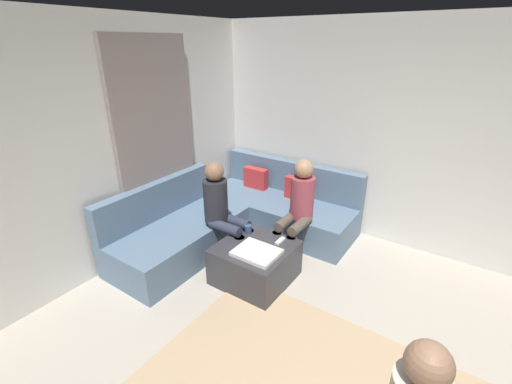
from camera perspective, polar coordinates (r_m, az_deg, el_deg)
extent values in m
cube|color=silver|center=(4.42, 28.38, 6.83)|extent=(6.00, 0.12, 2.70)
cube|color=silver|center=(3.73, -32.46, 3.24)|extent=(0.12, 6.00, 2.70)
cube|color=gray|center=(4.32, -16.08, 7.05)|extent=(0.06, 1.10, 2.50)
cube|color=slate|center=(4.85, 3.69, -3.48)|extent=(2.10, 0.85, 0.42)
cube|color=slate|center=(4.95, 5.92, 2.57)|extent=(2.10, 0.14, 0.45)
cube|color=slate|center=(4.32, -12.43, -7.67)|extent=(0.85, 1.70, 0.42)
cube|color=slate|center=(4.36, -16.18, -1.30)|extent=(0.14, 1.70, 0.45)
cube|color=red|center=(5.09, -0.05, 2.02)|extent=(0.36, 0.12, 0.36)
cube|color=red|center=(4.76, 6.94, 0.26)|extent=(0.36, 0.12, 0.36)
cube|color=#333338|center=(3.83, -0.13, -11.53)|extent=(0.76, 0.76, 0.42)
cube|color=white|center=(3.57, 0.11, -9.96)|extent=(0.44, 0.36, 0.04)
cylinder|color=#334C72|center=(3.92, -1.32, -6.15)|extent=(0.08, 0.08, 0.10)
cube|color=white|center=(3.79, 4.03, -8.05)|extent=(0.05, 0.15, 0.02)
cylinder|color=brown|center=(4.00, 5.74, -9.99)|extent=(0.12, 0.12, 0.42)
cylinder|color=brown|center=(4.07, 3.50, -9.23)|extent=(0.12, 0.12, 0.42)
cylinder|color=brown|center=(4.01, 7.28, -5.43)|extent=(0.12, 0.40, 0.12)
cylinder|color=brown|center=(4.08, 5.04, -4.76)|extent=(0.12, 0.40, 0.12)
cylinder|color=#993F4C|center=(4.10, 7.64, -0.89)|extent=(0.28, 0.28, 0.50)
sphere|color=tan|center=(3.96, 7.92, 3.85)|extent=(0.22, 0.22, 0.22)
cylinder|color=#2D3347|center=(4.10, -1.19, -8.92)|extent=(0.12, 0.12, 0.42)
cylinder|color=#2D3347|center=(3.98, -2.71, -10.07)|extent=(0.12, 0.12, 0.42)
cylinder|color=#2D3347|center=(4.07, -3.53, -4.84)|extent=(0.40, 0.12, 0.12)
cylinder|color=#2D3347|center=(3.94, -5.12, -5.87)|extent=(0.40, 0.12, 0.12)
cylinder|color=#26262D|center=(4.01, -6.67, -1.42)|extent=(0.28, 0.28, 0.50)
sphere|color=#8C664C|center=(3.87, -6.92, 3.41)|extent=(0.22, 0.22, 0.22)
sphere|color=#8C664C|center=(1.93, 26.63, -24.09)|extent=(0.22, 0.22, 0.22)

